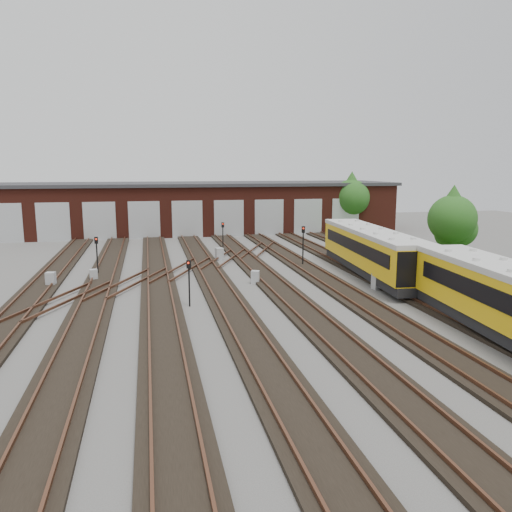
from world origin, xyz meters
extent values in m
plane|color=#474542|center=(0.00, 0.00, 0.00)|extent=(120.00, 120.00, 0.00)
cube|color=brown|center=(-13.28, 0.00, 0.26)|extent=(0.10, 70.00, 0.15)
cube|color=black|center=(-10.00, 0.00, 0.09)|extent=(2.40, 70.00, 0.18)
cube|color=brown|center=(-10.72, 0.00, 0.26)|extent=(0.10, 70.00, 0.15)
cube|color=brown|center=(-9.28, 0.00, 0.26)|extent=(0.10, 70.00, 0.15)
cube|color=black|center=(-6.00, 0.00, 0.09)|extent=(2.40, 70.00, 0.18)
cube|color=brown|center=(-6.72, 0.00, 0.26)|extent=(0.10, 70.00, 0.15)
cube|color=brown|center=(-5.28, 0.00, 0.26)|extent=(0.10, 70.00, 0.15)
cube|color=black|center=(-2.00, 0.00, 0.09)|extent=(2.40, 70.00, 0.18)
cube|color=brown|center=(-2.72, 0.00, 0.26)|extent=(0.10, 70.00, 0.15)
cube|color=brown|center=(-1.28, 0.00, 0.26)|extent=(0.10, 70.00, 0.15)
cube|color=black|center=(2.00, 0.00, 0.09)|extent=(2.40, 70.00, 0.18)
cube|color=brown|center=(1.28, 0.00, 0.26)|extent=(0.10, 70.00, 0.15)
cube|color=brown|center=(2.72, 0.00, 0.26)|extent=(0.10, 70.00, 0.15)
cube|color=black|center=(6.00, 0.00, 0.09)|extent=(2.40, 70.00, 0.18)
cube|color=brown|center=(5.28, 0.00, 0.26)|extent=(0.10, 70.00, 0.15)
cube|color=brown|center=(6.72, 0.00, 0.26)|extent=(0.10, 70.00, 0.15)
cube|color=black|center=(10.00, 0.00, 0.09)|extent=(2.40, 70.00, 0.18)
cube|color=brown|center=(9.28, 0.00, 0.26)|extent=(0.10, 70.00, 0.15)
cube|color=brown|center=(10.72, 0.00, 0.26)|extent=(0.10, 70.00, 0.15)
cube|color=black|center=(14.00, 0.00, 0.09)|extent=(2.40, 70.00, 0.18)
cube|color=brown|center=(13.28, 0.00, 0.26)|extent=(0.10, 70.00, 0.15)
cube|color=brown|center=(14.72, 0.00, 0.26)|extent=(0.10, 70.00, 0.15)
cube|color=brown|center=(-8.00, 10.00, 0.26)|extent=(5.40, 9.62, 0.15)
cube|color=brown|center=(-4.00, 14.00, 0.26)|extent=(5.40, 9.62, 0.15)
cube|color=brown|center=(0.00, 18.00, 0.26)|extent=(5.40, 9.62, 0.15)
cube|color=brown|center=(-12.00, 6.00, 0.26)|extent=(5.40, 9.62, 0.15)
cube|color=brown|center=(4.00, 22.00, 0.26)|extent=(5.40, 9.62, 0.15)
cube|color=#4E1C13|center=(0.00, 40.00, 3.00)|extent=(50.00, 12.00, 6.00)
cube|color=#303033|center=(0.00, 40.00, 6.15)|extent=(51.00, 12.50, 0.40)
cube|color=#AEB2B4|center=(-22.00, 33.98, 2.20)|extent=(3.60, 0.12, 4.40)
cube|color=#AEB2B4|center=(-17.00, 33.98, 2.20)|extent=(3.60, 0.12, 4.40)
cube|color=#AEB2B4|center=(-12.00, 33.98, 2.20)|extent=(3.60, 0.12, 4.40)
cube|color=#AEB2B4|center=(-7.00, 33.98, 2.20)|extent=(3.60, 0.12, 4.40)
cube|color=#AEB2B4|center=(-2.00, 33.98, 2.20)|extent=(3.60, 0.12, 4.40)
cube|color=#AEB2B4|center=(3.00, 33.98, 2.20)|extent=(3.60, 0.12, 4.40)
cube|color=#AEB2B4|center=(8.00, 33.98, 2.20)|extent=(3.60, 0.12, 4.40)
cube|color=#AEB2B4|center=(13.00, 33.98, 2.20)|extent=(3.60, 0.12, 4.40)
cube|color=#AEB2B4|center=(18.00, 33.98, 2.20)|extent=(3.60, 0.12, 4.40)
cube|color=#244517|center=(19.00, 10.00, 0.03)|extent=(8.00, 55.00, 0.05)
cube|color=black|center=(8.60, -6.47, 2.40)|extent=(1.20, 13.96, 0.90)
cube|color=black|center=(10.00, 9.42, 0.65)|extent=(3.72, 16.06, 0.64)
cube|color=yellow|center=(10.00, 9.42, 2.13)|extent=(4.04, 16.09, 2.33)
cube|color=silver|center=(10.00, 9.42, 3.46)|extent=(4.15, 16.10, 0.32)
cube|color=black|center=(8.60, 9.53, 2.40)|extent=(1.20, 13.96, 0.90)
cube|color=black|center=(11.40, 9.30, 2.40)|extent=(1.20, 13.96, 0.90)
cylinder|color=black|center=(-10.52, 14.13, 1.24)|extent=(0.11, 0.11, 2.48)
cube|color=black|center=(-10.52, 14.13, 2.74)|extent=(0.29, 0.20, 0.53)
sphere|color=red|center=(-10.52, 14.03, 2.85)|extent=(0.13, 0.13, 0.13)
cylinder|color=black|center=(-4.31, 3.75, 1.17)|extent=(0.10, 0.10, 2.34)
cube|color=black|center=(-4.31, 3.75, 2.59)|extent=(0.28, 0.22, 0.49)
sphere|color=red|center=(-4.31, 3.65, 2.68)|extent=(0.12, 0.12, 0.12)
cylinder|color=black|center=(0.35, 21.22, 1.32)|extent=(0.10, 0.10, 2.64)
cube|color=black|center=(0.35, 21.22, 2.88)|extent=(0.24, 0.15, 0.48)
sphere|color=red|center=(0.35, 21.12, 2.98)|extent=(0.12, 0.12, 0.12)
cylinder|color=black|center=(6.11, 14.23, 1.43)|extent=(0.11, 0.11, 2.86)
cube|color=black|center=(6.11, 14.23, 3.13)|extent=(0.30, 0.21, 0.54)
sphere|color=red|center=(6.11, 14.12, 3.24)|extent=(0.13, 0.13, 0.13)
cube|color=#A6A9AB|center=(-10.63, 12.07, 0.44)|extent=(0.62, 0.56, 0.89)
cube|color=#A6A9AB|center=(-13.39, 10.94, 0.51)|extent=(0.69, 0.60, 1.02)
cube|color=#A6A9AB|center=(0.81, 8.73, 0.48)|extent=(0.71, 0.66, 0.95)
cube|color=#A6A9AB|center=(-0.39, 18.58, 0.55)|extent=(0.77, 0.69, 1.11)
cube|color=#A6A9AB|center=(8.65, 5.38, 0.54)|extent=(0.74, 0.65, 1.09)
cylinder|color=black|center=(19.15, 35.00, 1.21)|extent=(0.27, 0.27, 2.42)
sphere|color=#1A4914|center=(19.15, 35.00, 4.43)|extent=(4.70, 4.70, 4.70)
cone|color=#1A4914|center=(19.15, 35.00, 6.11)|extent=(4.03, 4.03, 3.36)
cylinder|color=black|center=(20.20, 13.33, 0.79)|extent=(0.26, 0.26, 1.58)
sphere|color=#1A4914|center=(20.20, 13.33, 2.90)|extent=(3.08, 3.08, 3.08)
cone|color=#1A4914|center=(20.20, 13.33, 4.00)|extent=(2.64, 2.64, 2.20)
cylinder|color=black|center=(19.09, 12.86, 1.06)|extent=(0.21, 0.21, 2.11)
sphere|color=#1A4914|center=(19.09, 12.86, 3.88)|extent=(4.11, 4.11, 4.11)
cone|color=#1A4914|center=(19.09, 12.86, 5.35)|extent=(3.52, 3.52, 2.94)
cylinder|color=black|center=(19.45, 13.63, 0.67)|extent=(0.22, 0.22, 1.34)
sphere|color=#1A4914|center=(19.45, 13.63, 2.46)|extent=(2.61, 2.61, 2.61)
cone|color=#1A4914|center=(19.45, 13.63, 3.39)|extent=(2.24, 2.24, 1.86)
sphere|color=#1A4914|center=(16.00, 5.52, 0.80)|extent=(1.60, 1.60, 1.60)
sphere|color=#1A4914|center=(19.18, 14.07, 0.73)|extent=(1.46, 1.46, 1.46)
sphere|color=#1A4914|center=(20.69, 30.41, 0.63)|extent=(1.27, 1.27, 1.27)
camera|label=1|loc=(-6.56, -25.44, 8.22)|focal=35.00mm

